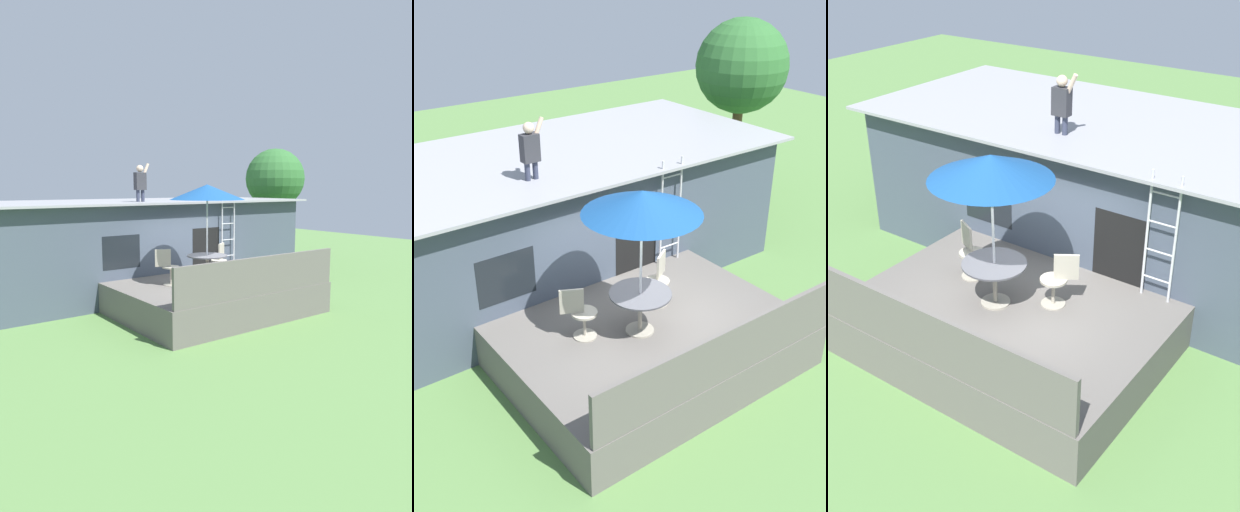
% 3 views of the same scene
% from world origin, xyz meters
% --- Properties ---
extents(ground_plane, '(40.00, 40.00, 0.00)m').
position_xyz_m(ground_plane, '(0.00, 0.00, 0.00)').
color(ground_plane, '#567F42').
extents(house, '(10.50, 4.50, 2.85)m').
position_xyz_m(house, '(0.00, 3.60, 1.43)').
color(house, '#424C5B').
rests_on(house, ground).
extents(deck, '(4.94, 3.94, 0.80)m').
position_xyz_m(deck, '(0.00, 0.00, 0.40)').
color(deck, '#605B56').
rests_on(deck, ground).
extents(deck_railing, '(4.84, 0.08, 0.90)m').
position_xyz_m(deck_railing, '(0.00, -1.92, 1.25)').
color(deck_railing, '#605B56').
rests_on(deck_railing, deck).
extents(patio_table, '(1.04, 1.04, 0.74)m').
position_xyz_m(patio_table, '(-0.24, -0.16, 1.39)').
color(patio_table, '#A59E8C').
rests_on(patio_table, deck).
extents(patio_umbrella, '(1.90, 1.90, 2.54)m').
position_xyz_m(patio_umbrella, '(-0.24, -0.16, 3.15)').
color(patio_umbrella, silver).
rests_on(patio_umbrella, deck).
extents(step_ladder, '(0.52, 0.04, 2.20)m').
position_xyz_m(step_ladder, '(1.81, 1.47, 1.90)').
color(step_ladder, silver).
rests_on(step_ladder, deck).
extents(person_figure, '(0.47, 0.20, 1.11)m').
position_xyz_m(person_figure, '(-0.70, 2.43, 3.45)').
color(person_figure, '#33384C').
rests_on(person_figure, house).
extents(patio_chair_left, '(0.59, 0.44, 0.92)m').
position_xyz_m(patio_chair_left, '(-1.14, 0.29, 1.26)').
color(patio_chair_left, '#A59E8C').
rests_on(patio_chair_left, deck).
extents(patio_chair_right, '(0.57, 0.45, 0.92)m').
position_xyz_m(patio_chair_right, '(0.61, 0.38, 1.26)').
color(patio_chair_right, '#A59E8C').
rests_on(patio_chair_right, deck).
extents(backyard_tree, '(2.56, 2.56, 4.90)m').
position_xyz_m(backyard_tree, '(7.33, 4.97, 3.59)').
color(backyard_tree, brown).
rests_on(backyard_tree, ground).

